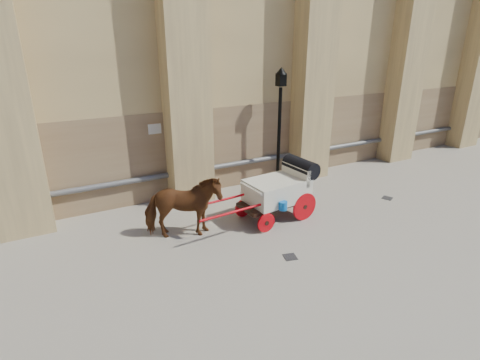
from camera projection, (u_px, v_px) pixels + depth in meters
ground at (272, 237)px, 10.50m from camera, size 90.00×90.00×0.00m
horse at (183, 208)px, 10.20m from camera, size 2.30×1.57×1.78m
carriage at (280, 188)px, 11.39m from camera, size 4.09×1.53×1.76m
street_lamp at (279, 125)px, 13.39m from camera, size 0.40×0.40×4.32m
drain_grate_near at (290, 257)px, 9.52m from camera, size 0.39×0.39×0.01m
drain_grate_far at (387, 198)px, 13.05m from camera, size 0.42×0.42×0.01m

